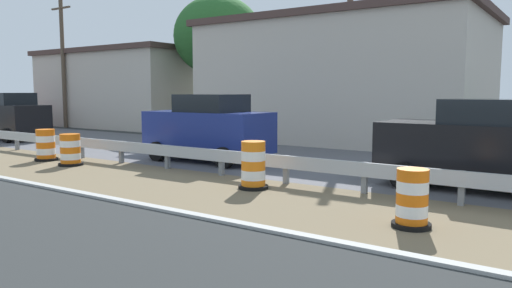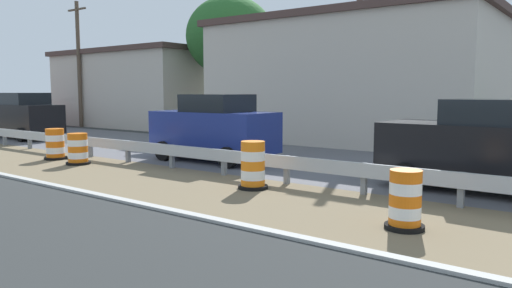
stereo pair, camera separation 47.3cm
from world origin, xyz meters
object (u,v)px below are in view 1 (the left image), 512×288
object	(u,v)px
traffic_barrel_nearest	(412,201)
car_lead_near_lane	(209,128)
car_distant_b	(486,145)
traffic_barrel_close	(253,167)
car_distant_a	(5,113)
traffic_barrel_far	(46,146)
car_lead_far_lane	(9,116)
utility_pole_near	(350,38)
traffic_barrel_mid	(70,151)
utility_pole_mid	(63,62)

from	to	relation	value
traffic_barrel_nearest	car_lead_near_lane	size ratio (longest dim) A/B	0.24
traffic_barrel_nearest	car_distant_b	xyz separation A→B (m)	(3.97, -0.46, 0.60)
traffic_barrel_close	car_distant_a	xyz separation A→B (m)	(6.19, 22.44, 0.47)
traffic_barrel_far	car_lead_far_lane	xyz separation A→B (m)	(3.11, 7.97, 0.63)
traffic_barrel_close	utility_pole_near	size ratio (longest dim) A/B	0.13
car_lead_near_lane	traffic_barrel_nearest	bearing A→B (deg)	151.89
traffic_barrel_mid	car_distant_b	distance (m)	11.59
car_lead_far_lane	utility_pole_near	distance (m)	16.14
car_distant_b	utility_pole_mid	size ratio (longest dim) A/B	0.60
car_distant_b	utility_pole_mid	world-z (taller)	utility_pole_mid
car_lead_near_lane	car_lead_far_lane	bearing A→B (deg)	-1.51
car_distant_b	utility_pole_near	size ratio (longest dim) A/B	0.55
utility_pole_mid	traffic_barrel_mid	bearing A→B (deg)	-123.52
car_lead_far_lane	car_distant_b	size ratio (longest dim) A/B	0.97
utility_pole_mid	car_distant_a	bearing A→B (deg)	151.11
traffic_barrel_mid	car_lead_far_lane	world-z (taller)	car_lead_far_lane
car_lead_near_lane	car_distant_b	size ratio (longest dim) A/B	0.89
utility_pole_near	utility_pole_mid	bearing A→B (deg)	90.00
car_lead_near_lane	car_distant_a	bearing A→B (deg)	-10.83
traffic_barrel_far	utility_pole_near	world-z (taller)	utility_pole_near
utility_pole_near	car_lead_far_lane	bearing A→B (deg)	112.62
traffic_barrel_mid	utility_pole_near	bearing A→B (deg)	-28.03
car_distant_b	utility_pole_mid	bearing A→B (deg)	-12.02
traffic_barrel_close	car_distant_b	size ratio (longest dim) A/B	0.24
car_lead_far_lane	car_distant_b	xyz separation A→B (m)	(-0.22, -20.75, -0.05)
car_distant_b	traffic_barrel_close	bearing A→B (deg)	34.07
utility_pole_near	utility_pole_mid	size ratio (longest dim) A/B	1.08
traffic_barrel_nearest	car_distant_b	distance (m)	4.04
traffic_barrel_far	car_lead_near_lane	bearing A→B (deg)	-56.75
car_distant_b	traffic_barrel_far	bearing A→B (deg)	14.68
traffic_barrel_mid	car_distant_b	bearing A→B (deg)	-74.59
traffic_barrel_nearest	car_lead_near_lane	xyz separation A→B (m)	(4.04, 7.81, 0.64)
car_lead_far_lane	car_distant_a	world-z (taller)	car_lead_far_lane
traffic_barrel_close	utility_pole_mid	size ratio (longest dim) A/B	0.14
utility_pole_mid	traffic_barrel_far	bearing A→B (deg)	-126.21
car_lead_far_lane	car_distant_a	distance (m)	6.94
traffic_barrel_nearest	car_distant_b	bearing A→B (deg)	-6.65
traffic_barrel_close	utility_pole_near	world-z (taller)	utility_pole_near
traffic_barrel_mid	utility_pole_mid	xyz separation A→B (m)	(9.37, 14.15, 3.66)
traffic_barrel_far	car_distant_b	distance (m)	13.11
traffic_barrel_nearest	traffic_barrel_mid	bearing A→B (deg)	85.21
traffic_barrel_mid	traffic_barrel_close	bearing A→B (deg)	-87.80
car_lead_near_lane	car_lead_far_lane	world-z (taller)	car_lead_far_lane
traffic_barrel_mid	utility_pole_near	size ratio (longest dim) A/B	0.11
car_lead_far_lane	traffic_barrel_mid	bearing A→B (deg)	162.12
car_distant_b	car_lead_far_lane	bearing A→B (deg)	1.34
traffic_barrel_close	traffic_barrel_far	distance (m)	8.28
car_distant_a	traffic_barrel_nearest	bearing A→B (deg)	-14.17
traffic_barrel_far	utility_pole_mid	world-z (taller)	utility_pole_mid
traffic_barrel_nearest	car_distant_a	size ratio (longest dim) A/B	0.23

